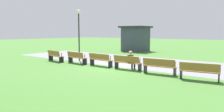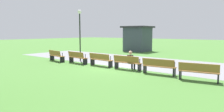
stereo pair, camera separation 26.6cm
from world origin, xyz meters
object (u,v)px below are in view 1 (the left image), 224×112
Objects in this scene: bench_5 at (199,71)px; bench_0 at (55,56)px; bench_3 at (127,62)px; bench_4 at (159,66)px; bench_2 at (100,59)px; lamp_post at (79,26)px; person_seated at (131,60)px; bench_1 at (77,57)px; kiosk at (136,38)px.

bench_0 is at bearing 171.19° from bench_5.
bench_3 is 2.22m from bench_4.
lamp_post reaches higher than bench_2.
bench_5 is at bearing -9.27° from person_seated.
person_seated reaches higher than bench_4.
bench_3 is (2.22, 0.00, 0.00)m from bench_2.
lamp_post reaches higher than person_seated.
bench_4 is 2.05m from person_seated.
bench_1 is at bearing 15.83° from bench_0.
bench_0 is 3.09m from lamp_post.
person_seated reaches higher than bench_2.
bench_4 is 8.22m from lamp_post.
bench_1 is at bearing 179.99° from bench_3.
bench_0 is 8.87m from bench_4.
bench_4 is at bearing -9.81° from person_seated.
person_seated is at bearing 166.67° from bench_4.
lamp_post is 10.38m from kiosk.
bench_1 is 6.66m from bench_4.
bench_2 is at bearing -72.09° from kiosk.
bench_5 is at bearing 8.81° from bench_0.
bench_1 is 11.80m from kiosk.
bench_3 is at bearing 165.93° from bench_5.
person_seated is (-4.23, 0.56, 0.16)m from bench_5.
kiosk is (-10.79, 11.86, 1.10)m from bench_5.
bench_0 and bench_4 have the same top height.
kiosk reaches higher than person_seated.
bench_2 is 12.23m from kiosk.
kiosk is at bearing 97.47° from bench_0.
person_seated is 0.29× the size of lamp_post.
lamp_post is at bearing 165.03° from bench_4.
bench_0 is 6.87m from person_seated.
bench_2 and bench_3 have the same top height.
bench_5 is at bearing -49.69° from kiosk.
bench_0 is 1.56× the size of person_seated.
bench_1 is 0.57× the size of kiosk.
bench_2 is at bearing 167.68° from bench_5.
kiosk is at bearing 117.32° from bench_3.
lamp_post reaches higher than bench_4.
person_seated reaches higher than bench_1.
bench_1 is at bearing -50.40° from lamp_post.
bench_3 is 13.15m from kiosk.
bench_0 is at bearing -172.97° from bench_2.
bench_2 is at bearing 8.79° from bench_1.
bench_0 is 2.22m from bench_1.
bench_2 is 0.98× the size of bench_5.
bench_0 is at bearing -167.70° from bench_1.
person_seated is (6.84, 0.56, 0.16)m from bench_0.
bench_3 is 0.30m from person_seated.
lamp_post is 1.26× the size of kiosk.
kiosk reaches higher than bench_5.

